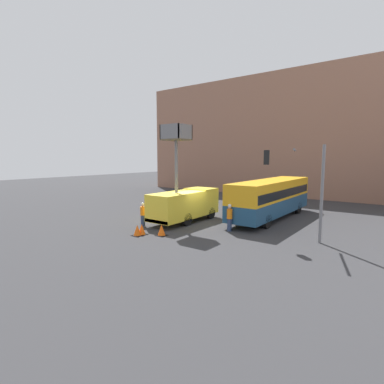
{
  "coord_description": "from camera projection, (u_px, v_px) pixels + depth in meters",
  "views": [
    {
      "loc": [
        13.67,
        -18.55,
        5.15
      ],
      "look_at": [
        -0.86,
        0.92,
        2.3
      ],
      "focal_mm": 28.0,
      "sensor_mm": 36.0,
      "label": 1
    }
  ],
  "objects": [
    {
      "name": "traffic_cone_far_side",
      "position": [
        162.0,
        230.0,
        19.69
      ],
      "size": [
        0.65,
        0.65,
        0.75
      ],
      "color": "black",
      "rests_on": "ground_plane"
    },
    {
      "name": "utility_truck",
      "position": [
        185.0,
        202.0,
        23.76
      ],
      "size": [
        2.27,
        6.58,
        7.54
      ],
      "color": "yellow",
      "rests_on": "ground_plane"
    },
    {
      "name": "city_bus",
      "position": [
        272.0,
        196.0,
        25.11
      ],
      "size": [
        2.59,
        11.67,
        3.23
      ],
      "rotation": [
        0.0,
        0.0,
        1.53
      ],
      "color": "navy",
      "rests_on": "ground_plane"
    },
    {
      "name": "traffic_light_pole",
      "position": [
        301.0,
        177.0,
        17.99
      ],
      "size": [
        3.41,
        3.16,
        5.88
      ],
      "color": "slate",
      "rests_on": "ground_plane"
    },
    {
      "name": "road_worker_directing",
      "position": [
        230.0,
        217.0,
        20.82
      ],
      "size": [
        0.38,
        0.38,
        1.92
      ],
      "rotation": [
        0.0,
        0.0,
        5.69
      ],
      "color": "navy",
      "rests_on": "ground_plane"
    },
    {
      "name": "building_backdrop_far",
      "position": [
        297.0,
        136.0,
        41.9
      ],
      "size": [
        44.0,
        10.0,
        16.06
      ],
      "color": "#936651",
      "rests_on": "ground_plane"
    },
    {
      "name": "road_worker_near_truck",
      "position": [
        143.0,
        214.0,
        22.45
      ],
      "size": [
        0.38,
        0.38,
        1.77
      ],
      "rotation": [
        0.0,
        0.0,
        3.35
      ],
      "color": "navy",
      "rests_on": "ground_plane"
    },
    {
      "name": "traffic_cone_mid_road",
      "position": [
        137.0,
        231.0,
        19.67
      ],
      "size": [
        0.64,
        0.64,
        0.73
      ],
      "color": "black",
      "rests_on": "ground_plane"
    },
    {
      "name": "ground_plane",
      "position": [
        194.0,
        223.0,
        23.49
      ],
      "size": [
        120.0,
        120.0,
        0.0
      ],
      "primitive_type": "plane",
      "color": "#333335"
    },
    {
      "name": "traffic_cone_near_truck",
      "position": [
        142.0,
        230.0,
        19.91
      ],
      "size": [
        0.64,
        0.64,
        0.73
      ],
      "color": "black",
      "rests_on": "ground_plane"
    }
  ]
}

